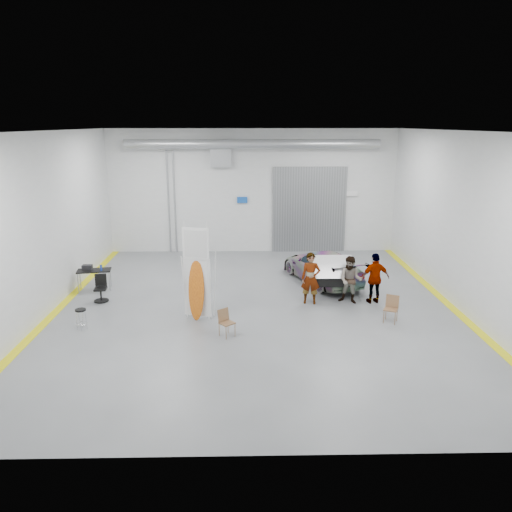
{
  "coord_description": "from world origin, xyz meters",
  "views": [
    {
      "loc": [
        -0.35,
        -16.33,
        6.24
      ],
      "look_at": [
        0.03,
        1.4,
        1.5
      ],
      "focal_mm": 35.0,
      "sensor_mm": 36.0,
      "label": 1
    }
  ],
  "objects_px": {
    "person_a": "(311,278)",
    "office_chair": "(101,290)",
    "shop_stool": "(81,320)",
    "folding_chair_near": "(227,328)",
    "person_b": "(351,280)",
    "surfboard_display": "(199,281)",
    "folding_chair_far": "(390,314)",
    "person_c": "(375,278)",
    "work_table": "(92,270)",
    "sedan_car": "(322,267)"
  },
  "relations": [
    {
      "from": "person_a",
      "to": "person_b",
      "type": "height_order",
      "value": "person_a"
    },
    {
      "from": "sedan_car",
      "to": "person_c",
      "type": "distance_m",
      "value": 2.92
    },
    {
      "from": "surfboard_display",
      "to": "person_c",
      "type": "bearing_deg",
      "value": 29.18
    },
    {
      "from": "person_c",
      "to": "folding_chair_far",
      "type": "bearing_deg",
      "value": 82.32
    },
    {
      "from": "office_chair",
      "to": "person_c",
      "type": "bearing_deg",
      "value": -8.17
    },
    {
      "from": "person_a",
      "to": "sedan_car",
      "type": "bearing_deg",
      "value": 80.05
    },
    {
      "from": "office_chair",
      "to": "surfboard_display",
      "type": "bearing_deg",
      "value": -32.18
    },
    {
      "from": "sedan_car",
      "to": "work_table",
      "type": "height_order",
      "value": "sedan_car"
    },
    {
      "from": "surfboard_display",
      "to": "folding_chair_far",
      "type": "bearing_deg",
      "value": 12.33
    },
    {
      "from": "person_c",
      "to": "office_chair",
      "type": "xyz_separation_m",
      "value": [
        -9.81,
        0.37,
        -0.49
      ]
    },
    {
      "from": "sedan_car",
      "to": "folding_chair_far",
      "type": "bearing_deg",
      "value": 89.05
    },
    {
      "from": "person_a",
      "to": "shop_stool",
      "type": "bearing_deg",
      "value": -155.47
    },
    {
      "from": "folding_chair_near",
      "to": "sedan_car",
      "type": "bearing_deg",
      "value": 15.4
    },
    {
      "from": "person_a",
      "to": "surfboard_display",
      "type": "relative_size",
      "value": 0.57
    },
    {
      "from": "folding_chair_far",
      "to": "office_chair",
      "type": "distance_m",
      "value": 10.13
    },
    {
      "from": "person_a",
      "to": "office_chair",
      "type": "bearing_deg",
      "value": -175.03
    },
    {
      "from": "shop_stool",
      "to": "folding_chair_near",
      "type": "bearing_deg",
      "value": -7.21
    },
    {
      "from": "person_b",
      "to": "folding_chair_far",
      "type": "bearing_deg",
      "value": -38.35
    },
    {
      "from": "person_c",
      "to": "shop_stool",
      "type": "height_order",
      "value": "person_c"
    },
    {
      "from": "person_c",
      "to": "work_table",
      "type": "distance_m",
      "value": 10.62
    },
    {
      "from": "sedan_car",
      "to": "person_b",
      "type": "xyz_separation_m",
      "value": [
        0.62,
        -2.49,
        0.22
      ]
    },
    {
      "from": "surfboard_display",
      "to": "folding_chair_far",
      "type": "xyz_separation_m",
      "value": [
        6.18,
        -0.38,
        -1.04
      ]
    },
    {
      "from": "person_a",
      "to": "folding_chair_near",
      "type": "distance_m",
      "value": 4.07
    },
    {
      "from": "work_table",
      "to": "folding_chair_near",
      "type": "bearing_deg",
      "value": -40.08
    },
    {
      "from": "sedan_car",
      "to": "office_chair",
      "type": "height_order",
      "value": "sedan_car"
    },
    {
      "from": "person_a",
      "to": "folding_chair_near",
      "type": "height_order",
      "value": "person_a"
    },
    {
      "from": "folding_chair_far",
      "to": "office_chair",
      "type": "xyz_separation_m",
      "value": [
        -9.89,
        2.2,
        0.15
      ]
    },
    {
      "from": "person_a",
      "to": "surfboard_display",
      "type": "distance_m",
      "value": 4.1
    },
    {
      "from": "folding_chair_far",
      "to": "person_a",
      "type": "bearing_deg",
      "value": 168.95
    },
    {
      "from": "person_b",
      "to": "surfboard_display",
      "type": "relative_size",
      "value": 0.53
    },
    {
      "from": "person_a",
      "to": "folding_chair_near",
      "type": "relative_size",
      "value": 2.23
    },
    {
      "from": "folding_chair_near",
      "to": "folding_chair_far",
      "type": "height_order",
      "value": "folding_chair_far"
    },
    {
      "from": "sedan_car",
      "to": "work_table",
      "type": "xyz_separation_m",
      "value": [
        -8.99,
        -0.81,
        0.15
      ]
    },
    {
      "from": "folding_chair_near",
      "to": "office_chair",
      "type": "distance_m",
      "value": 5.63
    },
    {
      "from": "surfboard_display",
      "to": "person_a",
      "type": "bearing_deg",
      "value": 36.63
    },
    {
      "from": "work_table",
      "to": "office_chair",
      "type": "relative_size",
      "value": 1.38
    },
    {
      "from": "person_a",
      "to": "office_chair",
      "type": "height_order",
      "value": "person_a"
    },
    {
      "from": "person_a",
      "to": "shop_stool",
      "type": "xyz_separation_m",
      "value": [
        -7.42,
        -2.23,
        -0.59
      ]
    },
    {
      "from": "sedan_car",
      "to": "person_c",
      "type": "xyz_separation_m",
      "value": [
        1.49,
        -2.49,
        0.28
      ]
    },
    {
      "from": "person_a",
      "to": "folding_chair_far",
      "type": "relative_size",
      "value": 2.12
    },
    {
      "from": "sedan_car",
      "to": "person_c",
      "type": "bearing_deg",
      "value": 100.07
    },
    {
      "from": "sedan_car",
      "to": "person_b",
      "type": "bearing_deg",
      "value": 83.12
    },
    {
      "from": "person_a",
      "to": "person_c",
      "type": "bearing_deg",
      "value": 7.81
    },
    {
      "from": "folding_chair_far",
      "to": "person_b",
      "type": "bearing_deg",
      "value": 144.0
    },
    {
      "from": "folding_chair_near",
      "to": "office_chair",
      "type": "relative_size",
      "value": 0.86
    },
    {
      "from": "sedan_car",
      "to": "office_chair",
      "type": "bearing_deg",
      "value": -6.64
    },
    {
      "from": "folding_chair_near",
      "to": "shop_stool",
      "type": "bearing_deg",
      "value": 132.91
    },
    {
      "from": "person_a",
      "to": "work_table",
      "type": "relative_size",
      "value": 1.39
    },
    {
      "from": "folding_chair_near",
      "to": "work_table",
      "type": "bearing_deg",
      "value": 100.04
    },
    {
      "from": "sedan_car",
      "to": "person_a",
      "type": "xyz_separation_m",
      "value": [
        -0.8,
        -2.49,
        0.29
      ]
    }
  ]
}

